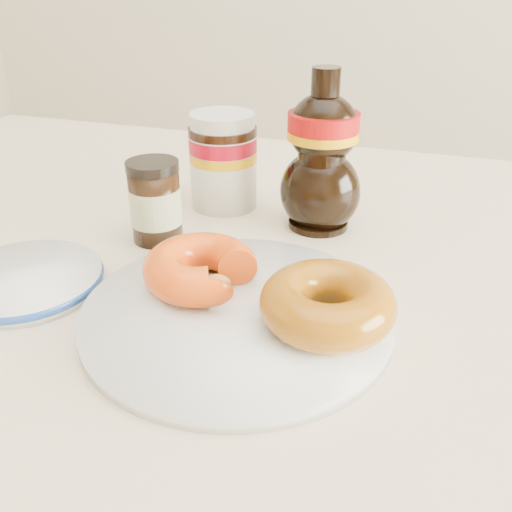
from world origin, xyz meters
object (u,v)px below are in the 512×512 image
(donut_bitten, at_px, (200,268))
(dark_jar, at_px, (155,202))
(nutella_jar, at_px, (223,157))
(blue_rim_saucer, at_px, (25,280))
(dining_table, at_px, (318,368))
(donut_whole, at_px, (327,304))
(plate, at_px, (237,314))
(syrup_bottle, at_px, (322,152))

(donut_bitten, height_order, dark_jar, dark_jar)
(nutella_jar, relative_size, blue_rim_saucer, 0.79)
(dining_table, xyz_separation_m, donut_whole, (0.02, -0.06, 0.11))
(plate, bearing_deg, blue_rim_saucer, -177.27)
(plate, height_order, donut_whole, donut_whole)
(dark_jar, xyz_separation_m, blue_rim_saucer, (-0.07, -0.13, -0.03))
(donut_bitten, xyz_separation_m, blue_rim_saucer, (-0.16, -0.03, -0.02))
(donut_bitten, relative_size, syrup_bottle, 0.58)
(donut_whole, bearing_deg, nutella_jar, 127.26)
(blue_rim_saucer, bearing_deg, donut_bitten, 11.70)
(nutella_jar, height_order, dark_jar, nutella_jar)
(plate, relative_size, syrup_bottle, 1.49)
(plate, relative_size, dark_jar, 2.97)
(dining_table, xyz_separation_m, blue_rim_saucer, (-0.26, -0.07, 0.09))
(dining_table, height_order, donut_bitten, donut_bitten)
(dining_table, xyz_separation_m, syrup_bottle, (-0.04, 0.14, 0.17))
(dark_jar, bearing_deg, donut_whole, -29.77)
(donut_bitten, bearing_deg, dining_table, -2.61)
(nutella_jar, xyz_separation_m, dark_jar, (-0.03, -0.11, -0.02))
(blue_rim_saucer, bearing_deg, dining_table, 15.56)
(donut_whole, xyz_separation_m, nutella_jar, (-0.17, 0.23, 0.03))
(nutella_jar, bearing_deg, donut_bitten, -74.35)
(dark_jar, relative_size, blue_rim_saucer, 0.61)
(donut_whole, xyz_separation_m, dark_jar, (-0.21, 0.12, 0.01))
(donut_bitten, relative_size, dark_jar, 1.15)
(dining_table, bearing_deg, donut_bitten, -158.57)
(donut_whole, bearing_deg, dark_jar, 150.23)
(plate, distance_m, blue_rim_saucer, 0.20)
(syrup_bottle, relative_size, blue_rim_saucer, 1.22)
(dark_jar, bearing_deg, dining_table, -16.25)
(dark_jar, bearing_deg, nutella_jar, 73.12)
(plate, height_order, nutella_jar, nutella_jar)
(dining_table, relative_size, nutella_jar, 12.67)
(plate, height_order, dark_jar, dark_jar)
(plate, bearing_deg, dining_table, 47.05)
(syrup_bottle, bearing_deg, blue_rim_saucer, -136.29)
(syrup_bottle, bearing_deg, plate, -96.21)
(donut_bitten, xyz_separation_m, nutella_jar, (-0.06, 0.20, 0.03))
(donut_bitten, height_order, syrup_bottle, syrup_bottle)
(dining_table, bearing_deg, blue_rim_saucer, -164.44)
(syrup_bottle, bearing_deg, dark_jar, -150.93)
(donut_bitten, bearing_deg, dark_jar, 109.63)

